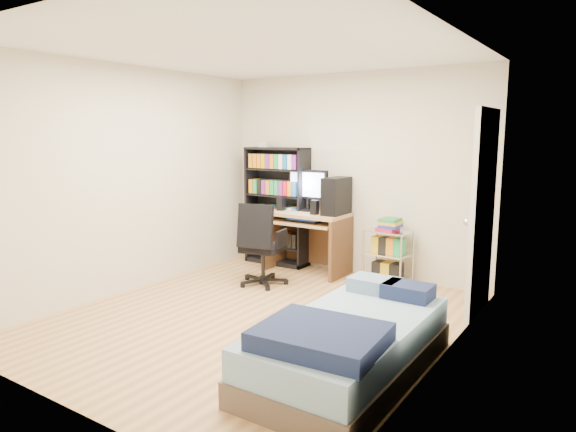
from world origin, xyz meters
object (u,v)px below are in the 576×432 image
Objects in this scene: computer_desk at (316,218)px; office_chair at (262,259)px; media_shelf at (277,205)px; bed at (349,344)px.

office_chair is at bearing -105.78° from computer_desk.
media_shelf reaches higher than office_chair.
bed is at bearing -54.51° from computer_desk.
office_chair is (0.43, -0.93, -0.50)m from media_shelf.
media_shelf is 0.68m from computer_desk.
computer_desk is at bearing 63.50° from office_chair.
bed is (1.65, -2.31, -0.47)m from computer_desk.
media_shelf reaches higher than bed.
media_shelf is 1.68× the size of office_chair.
computer_desk is 2.88m from bed.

